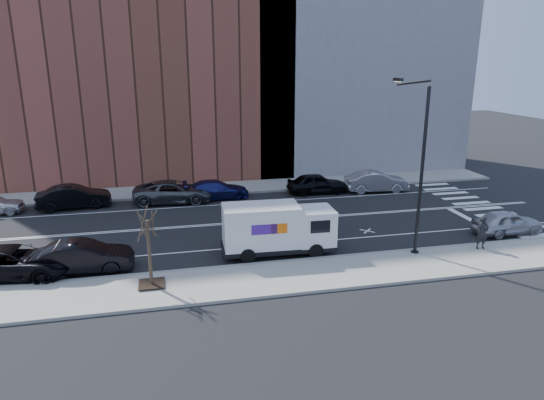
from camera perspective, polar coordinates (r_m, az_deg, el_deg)
name	(u,v)px	position (r m, az deg, el deg)	size (l,w,h in m)	color
ground	(263,221)	(32.05, -1.11, -2.50)	(120.00, 120.00, 0.00)	black
sidewalk_near	(298,276)	(24.08, 3.11, -8.93)	(44.00, 3.60, 0.15)	gray
sidewalk_far	(242,187)	(40.34, -3.61, 1.55)	(44.00, 3.60, 0.15)	gray
curb_near	(289,262)	(25.66, 2.03, -7.24)	(44.00, 0.25, 0.17)	gray
curb_far	(245,192)	(38.62, -3.18, 0.90)	(44.00, 0.25, 0.17)	gray
crosswalk	(477,206)	(38.41, 22.98, -0.62)	(3.00, 14.00, 0.01)	white
road_markings	(263,221)	(32.05, -1.11, -2.49)	(40.00, 8.60, 0.01)	white
bldg_brick	(135,50)	(45.40, -15.77, 16.57)	(26.00, 10.00, 22.00)	brown
bldg_concrete	(354,29)	(48.86, 9.61, 19.23)	(20.00, 10.00, 26.00)	slate
streetlight	(418,162)	(26.79, 16.78, 4.30)	(0.44, 4.02, 9.34)	black
street_tree	(150,259)	(23.14, -14.18, -6.79)	(1.20, 1.20, 3.75)	black
fedex_van	(277,228)	(26.34, 0.63, -3.34)	(6.23, 2.38, 2.81)	black
far_parked_b	(74,197)	(37.38, -22.27, 0.34)	(1.76, 5.05, 1.66)	black
far_parked_c	(173,192)	(36.77, -11.52, 0.97)	(2.69, 5.84, 1.62)	#47484E
far_parked_d	(216,190)	(37.20, -6.60, 1.22)	(2.02, 4.96, 1.44)	navy
far_parked_e	(317,183)	(38.63, 5.31, 1.96)	(1.90, 4.72, 1.61)	black
far_parked_f	(376,181)	(39.88, 12.18, 2.15)	(1.75, 5.01, 1.65)	#A0A1A5
driving_sedan	(292,220)	(29.91, 2.33, -2.37)	(1.61, 4.62, 1.52)	#9F9FA3
near_parked_rear_a	(83,257)	(26.11, -21.36, -6.28)	(1.70, 4.88, 1.61)	black
near_parked_rear_b	(15,262)	(26.91, -28.00, -6.50)	(2.59, 5.62, 1.56)	black
near_parked_front	(507,222)	(32.86, 25.93, -2.37)	(1.74, 4.34, 1.48)	#B7B6BC
pedestrian	(482,233)	(29.24, 23.51, -3.55)	(0.68, 0.45, 1.86)	black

